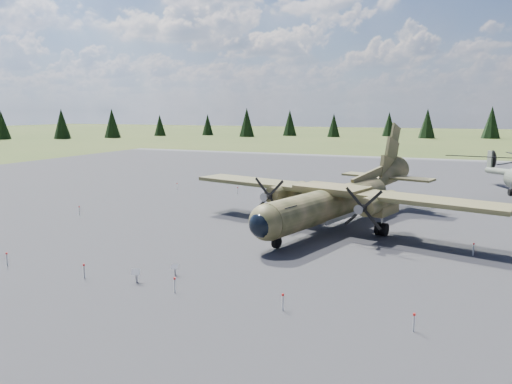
% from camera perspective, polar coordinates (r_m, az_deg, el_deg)
% --- Properties ---
extents(ground, '(500.00, 500.00, 0.00)m').
position_cam_1_polar(ground, '(39.32, -1.29, -4.62)').
color(ground, '#4E5525').
rests_on(ground, ground).
extents(apron, '(120.00, 120.00, 0.04)m').
position_cam_1_polar(apron, '(48.41, 3.53, -1.98)').
color(apron, slate).
rests_on(apron, ground).
extents(transport_plane, '(26.44, 23.64, 8.79)m').
position_cam_1_polar(transport_plane, '(41.19, 9.31, -0.51)').
color(transport_plane, '#3E4123').
rests_on(transport_plane, ground).
extents(info_placard_left, '(0.53, 0.31, 0.78)m').
position_cam_1_polar(info_placard_left, '(28.82, -13.56, -9.05)').
color(info_placard_left, gray).
rests_on(info_placard_left, ground).
extents(info_placard_right, '(0.46, 0.26, 0.68)m').
position_cam_1_polar(info_placard_right, '(29.58, -9.27, -8.56)').
color(info_placard_right, gray).
rests_on(info_placard_right, ground).
extents(barrier_fence, '(33.12, 29.62, 0.85)m').
position_cam_1_polar(barrier_fence, '(39.32, -1.96, -3.87)').
color(barrier_fence, silver).
rests_on(barrier_fence, ground).
extents(treeline, '(310.58, 314.53, 10.97)m').
position_cam_1_polar(treeline, '(44.75, 13.90, 3.08)').
color(treeline, black).
rests_on(treeline, ground).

